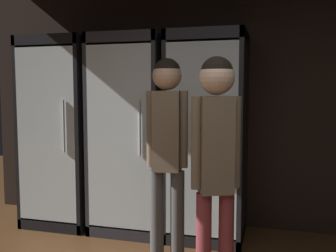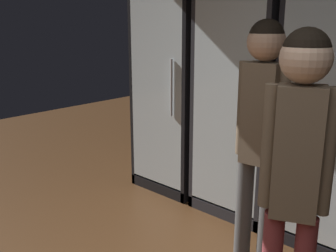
% 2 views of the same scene
% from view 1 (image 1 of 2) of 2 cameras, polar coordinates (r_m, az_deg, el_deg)
% --- Properties ---
extents(wall_back, '(6.00, 0.06, 2.80)m').
position_cam_1_polar(wall_back, '(3.98, 12.74, 5.09)').
color(wall_back, black).
rests_on(wall_back, ground).
extents(cooler_far_left, '(0.71, 0.70, 1.94)m').
position_cam_1_polar(cooler_far_left, '(4.24, -14.86, -0.99)').
color(cooler_far_left, black).
rests_on(cooler_far_left, ground).
extents(cooler_left, '(0.71, 0.70, 1.94)m').
position_cam_1_polar(cooler_left, '(3.91, -5.16, -1.33)').
color(cooler_left, '#2B2B30').
rests_on(cooler_left, ground).
extents(cooler_center, '(0.71, 0.70, 1.94)m').
position_cam_1_polar(cooler_center, '(3.71, 5.96, -1.70)').
color(cooler_center, black).
rests_on(cooler_center, ground).
extents(shopper_near, '(0.31, 0.22, 1.64)m').
position_cam_1_polar(shopper_near, '(2.89, -0.14, -2.36)').
color(shopper_near, '#4C4C4C').
rests_on(shopper_near, ground).
extents(shopper_far, '(0.29, 0.21, 1.61)m').
position_cam_1_polar(shopper_far, '(2.35, 7.11, -4.00)').
color(shopper_far, brown).
rests_on(shopper_far, ground).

